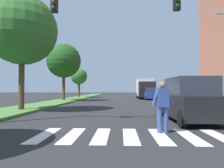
{
  "coord_description": "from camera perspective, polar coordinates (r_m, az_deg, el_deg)",
  "views": [
    {
      "loc": [
        -0.76,
        1.05,
        1.43
      ],
      "look_at": [
        -1.33,
        14.57,
        1.8
      ],
      "focal_mm": 32.15,
      "sensor_mm": 36.0,
      "label": 1
    }
  ],
  "objects": [
    {
      "name": "traffic_light_gantry",
      "position": [
        9.25,
        -16.12,
        17.12
      ],
      "size": [
        9.43,
        0.3,
        6.0
      ],
      "color": "gold",
      "rests_on": "median_strip"
    },
    {
      "name": "sedan_midblock",
      "position": [
        28.85,
        10.81,
        -2.81
      ],
      "size": [
        2.14,
        4.4,
        1.71
      ],
      "color": "navy",
      "rests_on": "ground_plane"
    },
    {
      "name": "median_strip",
      "position": [
        27.83,
        -11.81,
        -4.33
      ],
      "size": [
        3.03,
        64.0,
        0.15
      ],
      "primitive_type": "cube",
      "color": "#477A38",
      "rests_on": "ground_plane"
    },
    {
      "name": "crosswalk",
      "position": [
        6.44,
        9.41,
        -14.33
      ],
      "size": [
        6.75,
        2.2,
        0.01
      ],
      "color": "silver",
      "rests_on": "ground_plane"
    },
    {
      "name": "tree_far",
      "position": [
        25.66,
        -13.54,
        6.39
      ],
      "size": [
        4.2,
        4.2,
        6.93
      ],
      "color": "#4C3823",
      "rests_on": "median_strip"
    },
    {
      "name": "suv_crossing",
      "position": [
        9.92,
        20.84,
        -4.34
      ],
      "size": [
        2.07,
        4.65,
        1.97
      ],
      "color": "black",
      "rests_on": "ground_plane"
    },
    {
      "name": "pedestrian_performer",
      "position": [
        6.85,
        14.19,
        -5.67
      ],
      "size": [
        0.75,
        0.31,
        1.69
      ],
      "color": "#334C8C",
      "rests_on": "ground_plane"
    },
    {
      "name": "ground_plane",
      "position": [
        28.99,
        3.94,
        -4.39
      ],
      "size": [
        140.0,
        140.0,
        0.0
      ],
      "primitive_type": "plane",
      "color": "#262628"
    },
    {
      "name": "tree_mid",
      "position": [
        14.79,
        -24.2,
        13.77
      ],
      "size": [
        4.55,
        4.55,
        7.45
      ],
      "color": "#4C3823",
      "rests_on": "median_strip"
    },
    {
      "name": "truck_box_delivery",
      "position": [
        31.65,
        9.38,
        -1.18
      ],
      "size": [
        2.4,
        6.2,
        3.1
      ],
      "color": "black",
      "rests_on": "ground_plane"
    },
    {
      "name": "sidewalk_right",
      "position": [
        28.47,
        21.08,
        -4.19
      ],
      "size": [
        3.0,
        64.0,
        0.15
      ],
      "primitive_type": "cube",
      "color": "#9E9991",
      "rests_on": "ground_plane"
    },
    {
      "name": "tree_distant",
      "position": [
        35.61,
        -9.35,
        2.14
      ],
      "size": [
        2.84,
        2.84,
        5.02
      ],
      "color": "#4C3823",
      "rests_on": "median_strip"
    }
  ]
}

